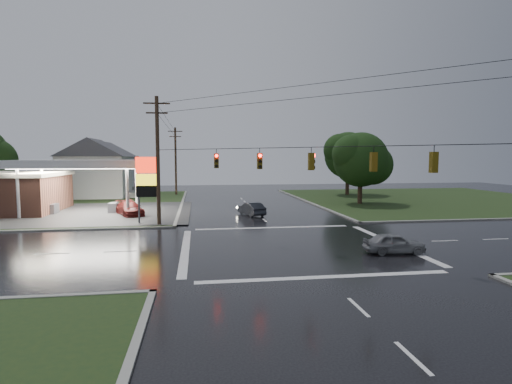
{
  "coord_description": "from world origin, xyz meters",
  "views": [
    {
      "loc": [
        -6.18,
        -25.43,
        5.85
      ],
      "look_at": [
        -1.39,
        7.14,
        3.0
      ],
      "focal_mm": 28.0,
      "sensor_mm": 36.0,
      "label": 1
    }
  ],
  "objects": [
    {
      "name": "car_pump",
      "position": [
        -13.0,
        16.02,
        0.71
      ],
      "size": [
        3.79,
        5.26,
        1.41
      ],
      "primitive_type": "imported",
      "rotation": [
        0.0,
        0.0,
        0.42
      ],
      "color": "maroon",
      "rests_on": "ground"
    },
    {
      "name": "traffic_signals",
      "position": [
        0.02,
        -0.02,
        6.48
      ],
      "size": [
        26.87,
        26.87,
        1.47
      ],
      "color": "black",
      "rests_on": "ground"
    },
    {
      "name": "utility_pole_n",
      "position": [
        -9.5,
        38.0,
        5.47
      ],
      "size": [
        2.2,
        0.32,
        10.5
      ],
      "color": "#382619",
      "rests_on": "ground"
    },
    {
      "name": "house_near",
      "position": [
        -20.95,
        36.0,
        4.41
      ],
      "size": [
        11.05,
        8.48,
        8.6
      ],
      "color": "silver",
      "rests_on": "ground"
    },
    {
      "name": "pylon_sign",
      "position": [
        -10.5,
        10.5,
        4.01
      ],
      "size": [
        2.0,
        0.35,
        6.0
      ],
      "color": "#59595E",
      "rests_on": "ground"
    },
    {
      "name": "house_far",
      "position": [
        -21.95,
        48.0,
        4.41
      ],
      "size": [
        11.05,
        8.48,
        8.6
      ],
      "color": "silver",
      "rests_on": "ground"
    },
    {
      "name": "gas_station",
      "position": [
        -25.68,
        19.7,
        2.55
      ],
      "size": [
        26.2,
        18.0,
        5.6
      ],
      "color": "#2D2D2D",
      "rests_on": "ground"
    },
    {
      "name": "tree_ne_near",
      "position": [
        14.14,
        21.99,
        5.56
      ],
      "size": [
        7.99,
        6.8,
        8.98
      ],
      "color": "black",
      "rests_on": "ground"
    },
    {
      "name": "grass_ne",
      "position": [
        26.0,
        26.0,
        0.04
      ],
      "size": [
        36.0,
        36.0,
        0.08
      ],
      "primitive_type": "cube",
      "color": "#1C3216",
      "rests_on": "ground"
    },
    {
      "name": "car_north",
      "position": [
        -0.8,
        14.33,
        0.66
      ],
      "size": [
        2.57,
        4.26,
        1.33
      ],
      "primitive_type": "imported",
      "rotation": [
        0.0,
        0.0,
        3.45
      ],
      "color": "black",
      "rests_on": "ground"
    },
    {
      "name": "tree_ne_far",
      "position": [
        17.15,
        33.99,
        6.18
      ],
      "size": [
        8.46,
        7.2,
        9.8
      ],
      "color": "black",
      "rests_on": "ground"
    },
    {
      "name": "car_crossing",
      "position": [
        5.7,
        -2.86,
        0.63
      ],
      "size": [
        3.79,
        1.79,
        1.25
      ],
      "primitive_type": "imported",
      "rotation": [
        0.0,
        0.0,
        1.48
      ],
      "color": "slate",
      "rests_on": "ground"
    },
    {
      "name": "utility_pole_nw",
      "position": [
        -9.5,
        9.5,
        5.72
      ],
      "size": [
        2.2,
        0.32,
        11.0
      ],
      "color": "#382619",
      "rests_on": "ground"
    },
    {
      "name": "grass_nw",
      "position": [
        -26.0,
        26.0,
        0.04
      ],
      "size": [
        36.0,
        36.0,
        0.08
      ],
      "primitive_type": "cube",
      "color": "#1C3216",
      "rests_on": "ground"
    },
    {
      "name": "ground",
      "position": [
        0.0,
        0.0,
        0.0
      ],
      "size": [
        120.0,
        120.0,
        0.0
      ],
      "primitive_type": "plane",
      "color": "black",
      "rests_on": "ground"
    }
  ]
}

